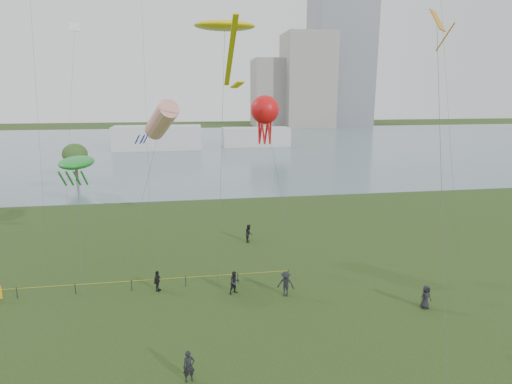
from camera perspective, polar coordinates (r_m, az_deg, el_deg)
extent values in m
cube|color=slate|center=(118.34, -6.91, 6.10)|extent=(400.00, 120.00, 0.08)
cube|color=gray|center=(186.36, 6.85, 14.52)|extent=(20.00, 20.00, 38.00)
cube|color=gray|center=(188.90, 2.10, 13.07)|extent=(16.00, 18.00, 28.00)
cube|color=silver|center=(113.22, -12.98, 7.06)|extent=(22.00, 8.00, 6.00)
cube|color=silver|center=(117.44, -0.01, 7.36)|extent=(18.00, 7.00, 5.00)
cylinder|color=#321F17|center=(76.87, -22.79, 2.37)|extent=(0.44, 0.44, 2.81)
ellipsoid|color=#345521|center=(76.40, -23.00, 4.69)|extent=(3.99, 3.99, 3.37)
cylinder|color=black|center=(35.95, -29.26, -11.64)|extent=(0.07, 0.07, 0.85)
cylinder|color=black|center=(34.76, -22.94, -11.80)|extent=(0.07, 0.07, 0.85)
cylinder|color=black|center=(34.00, -16.25, -11.82)|extent=(0.07, 0.07, 0.85)
cylinder|color=black|center=(33.70, -9.35, -11.68)|extent=(0.07, 0.07, 0.85)
cylinder|color=black|center=(33.87, -2.44, -11.37)|extent=(0.07, 0.07, 0.85)
cylinder|color=black|center=(34.50, 4.29, -10.91)|extent=(0.07, 0.07, 0.85)
cylinder|color=gold|center=(33.86, -16.29, -11.32)|extent=(24.00, 0.03, 0.03)
imported|color=black|center=(32.11, -2.86, -11.97)|extent=(1.03, 0.95, 1.71)
imported|color=black|center=(31.75, 3.99, -12.12)|extent=(1.39, 1.11, 1.89)
imported|color=black|center=(33.26, -13.02, -11.49)|extent=(0.72, 1.01, 1.59)
imported|color=black|center=(32.28, 21.69, -12.86)|extent=(0.89, 0.66, 1.66)
imported|color=black|center=(23.82, -8.94, -21.99)|extent=(0.68, 0.52, 1.68)
imported|color=black|center=(42.45, -0.94, -5.50)|extent=(0.84, 0.99, 1.76)
cylinder|color=#3F3F42|center=(33.01, -4.66, 4.83)|extent=(1.26, 4.26, 19.44)
ellipsoid|color=yellow|center=(35.16, -4.19, 21.24)|extent=(4.71, 2.95, 0.74)
cube|color=yellow|center=(30.74, -3.40, 17.91)|extent=(0.36, 6.98, 4.09)
cube|color=yellow|center=(26.86, -2.50, 14.11)|extent=(0.95, 0.95, 0.42)
cylinder|color=#3F3F42|center=(38.74, -14.76, 0.08)|extent=(3.39, 5.71, 12.00)
cylinder|color=red|center=(40.56, -12.49, 9.35)|extent=(3.76, 5.18, 3.88)
cylinder|color=#1B29BF|center=(39.61, -14.51, 6.83)|extent=(0.60, 1.13, 0.88)
cylinder|color=#1B29BF|center=(40.01, -14.86, 6.87)|extent=(0.60, 1.13, 0.88)
cylinder|color=#1B29BF|center=(39.91, -15.52, 6.82)|extent=(0.60, 1.13, 0.88)
cylinder|color=#1B29BF|center=(39.45, -15.59, 6.74)|extent=(0.60, 1.13, 0.88)
cylinder|color=#1B29BF|center=(39.26, -14.96, 6.75)|extent=(0.60, 1.13, 0.88)
cylinder|color=#3F3F42|center=(35.92, -22.51, -4.09)|extent=(0.95, 5.98, 8.90)
ellipsoid|color=#188926|center=(37.90, -22.77, 3.66)|extent=(2.65, 4.78, 0.93)
cylinder|color=#188926|center=(36.75, -24.41, 1.65)|extent=(0.16, 1.79, 1.54)
cylinder|color=#188926|center=(36.60, -23.58, 1.68)|extent=(0.16, 1.79, 1.54)
cylinder|color=#188926|center=(36.47, -22.75, 1.72)|extent=(0.16, 1.79, 1.54)
cylinder|color=#188926|center=(36.34, -21.91, 1.76)|extent=(0.16, 1.79, 1.54)
cylinder|color=#3F3F42|center=(35.43, 3.33, 0.16)|extent=(1.81, 5.37, 13.04)
sphere|color=red|center=(36.99, 1.19, 10.92)|extent=(2.44, 2.44, 2.44)
cylinder|color=red|center=(37.18, 1.95, 8.46)|extent=(0.18, 0.54, 2.60)
cylinder|color=red|center=(37.56, 1.44, 8.51)|extent=(0.49, 0.36, 2.61)
cylinder|color=red|center=(37.47, 0.68, 8.50)|extent=(0.49, 0.36, 2.61)
cylinder|color=red|center=(37.00, 0.41, 8.44)|extent=(0.18, 0.54, 2.60)
cylinder|color=red|center=(36.62, 0.91, 8.39)|extent=(0.49, 0.36, 2.61)
cylinder|color=red|center=(36.71, 1.69, 8.40)|extent=(0.49, 0.36, 2.61)
cylinder|color=#3F3F42|center=(23.75, 23.58, -0.84)|extent=(2.57, 8.19, 18.40)
cube|color=orange|center=(27.56, 23.04, 20.32)|extent=(1.41, 1.41, 1.15)
cylinder|color=orange|center=(26.67, 23.90, 18.35)|extent=(0.08, 1.58, 1.35)
cube|color=white|center=(43.08, -23.07, 19.59)|extent=(1.01, 0.76, 0.76)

